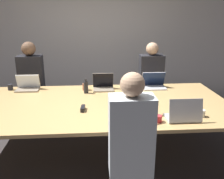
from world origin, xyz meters
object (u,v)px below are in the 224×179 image
Objects in this scene: person_far_right at (150,85)px; bottle_near_right at (152,106)px; laptop_near_right at (183,114)px; cup_far_right at (137,86)px; cup_near_midright at (158,119)px; laptop_near_midright at (131,117)px; cup_near_right at (202,113)px; bottle_far_center at (86,87)px; person_near_midright at (130,150)px; laptop_far_right at (154,83)px; laptop_far_center at (103,85)px; cup_far_center at (85,87)px; stapler at (83,108)px; cup_far_left at (10,87)px; person_far_left at (32,85)px; laptop_far_left at (28,85)px.

person_far_right is 1.51m from bottle_near_right.
cup_far_right is at bearing -76.11° from laptop_near_right.
cup_near_midright is 0.33× the size of bottle_near_right.
laptop_near_midright is 4.52× the size of cup_near_right.
cup_near_midright is 1.34m from bottle_far_center.
laptop_far_right is at bearing -109.69° from person_near_midright.
cup_near_midright is (0.36, 0.44, 0.11)m from person_near_midright.
person_far_right reaches higher than laptop_far_center.
person_far_right is 17.53× the size of cup_near_right.
laptop_far_right is (1.07, 0.05, 0.02)m from cup_far_center.
cup_far_center is 1.29m from bottle_near_right.
cup_near_midright is at bearing 1.50° from laptop_near_right.
stapler is at bearing -36.84° from laptop_near_midright.
person_near_midright is 5.78× the size of bottle_near_right.
bottle_near_right is (1.93, -1.11, 0.06)m from cup_far_left.
cup_near_midright is 1.35m from laptop_far_center.
person_far_left is at bearing -50.33° from laptop_near_midright.
bottle_far_center is 0.59× the size of laptop_near_right.
laptop_far_left is at bearing -169.74° from person_far_right.
cup_far_left is (-1.60, 1.74, 0.11)m from person_near_midright.
cup_far_center is 0.48× the size of bottle_far_center.
person_near_midright reaches higher than bottle_far_center.
cup_far_left is 1.46m from stapler.
cup_far_left reaches higher than stapler.
person_far_right reaches higher than cup_far_right.
bottle_far_center reaches higher than cup_far_left.
person_far_left reaches higher than cup_far_left.
stapler is at bearing -19.07° from laptop_near_right.
laptop_far_right reaches higher than laptop_far_left.
person_far_left reaches higher than bottle_far_center.
person_far_left is 17.78× the size of cup_near_right.
laptop_near_midright is at bearing -179.21° from cup_near_midright.
laptop_far_left is 3.89× the size of cup_far_left.
bottle_far_center is at bearing -169.01° from cup_far_right.
person_near_midright is at bearing -109.69° from laptop_far_right.
cup_near_right is at bearing -46.41° from laptop_far_center.
person_near_midright is 2.19m from laptop_far_left.
cup_far_right is 0.34× the size of bottle_near_right.
laptop_near_midright is at bearing -113.39° from laptop_far_right.
cup_far_center is 1.63m from laptop_near_right.
cup_far_right is 1.03m from bottle_near_right.
person_far_right is (1.99, 0.36, -0.14)m from laptop_far_left.
laptop_near_midright reaches higher than cup_near_midright.
cup_far_right is 1.16m from stapler.
laptop_far_center is (1.20, -0.50, 0.13)m from person_far_left.
bottle_near_right is (0.78, -0.87, 0.01)m from bottle_far_center.
bottle_far_center is 2.58× the size of cup_far_right.
cup_near_midright is at bearing -82.26° from bottle_near_right.
laptop_near_right is at bearing -76.11° from cup_far_right.
bottle_far_center reaches higher than cup_near_midright.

